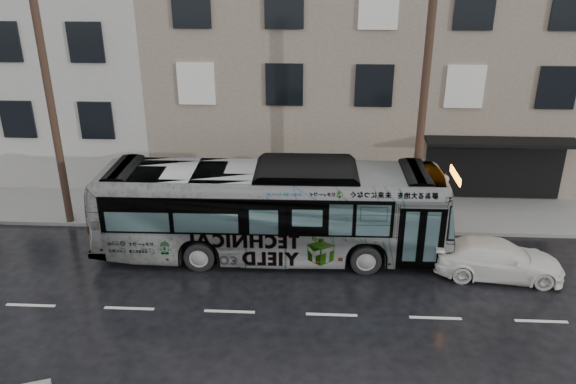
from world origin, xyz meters
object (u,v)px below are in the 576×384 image
utility_pole_front (422,120)px  sign_post (442,202)px  white_sedan (498,259)px  bus (271,210)px  utility_pole_rear (53,115)px

utility_pole_front → sign_post: 3.48m
sign_post → white_sedan: bearing=-66.5°
sign_post → bus: size_ratio=0.19×
utility_pole_front → bus: size_ratio=0.71×
utility_pole_rear → sign_post: (15.10, 0.00, -3.30)m
utility_pole_rear → bus: 9.23m
sign_post → bus: bearing=-162.9°
utility_pole_front → sign_post: size_ratio=3.75×
utility_pole_rear → white_sedan: utility_pole_rear is taller
utility_pole_front → white_sedan: (2.46, -3.13, -4.01)m
utility_pole_rear → sign_post: size_ratio=3.75×
utility_pole_front → white_sedan: utility_pole_front is taller
utility_pole_front → utility_pole_rear: same height
utility_pole_front → bus: (-5.46, -2.02, -2.87)m
utility_pole_front → white_sedan: 5.65m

